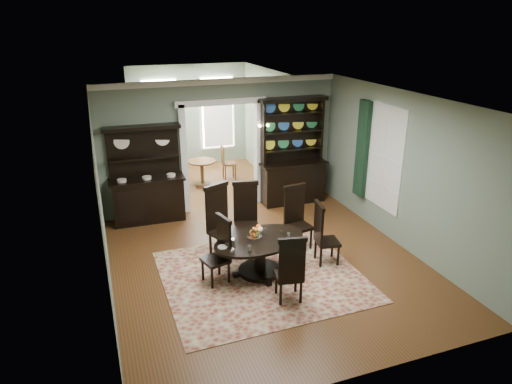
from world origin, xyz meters
The scene contains 19 objects.
room centered at (0.00, 0.04, 1.58)m, with size 5.51×6.01×3.01m.
parlor centered at (0.00, 5.53, 1.52)m, with size 3.51×3.50×3.01m.
doorway_trim centered at (0.00, 3.00, 1.62)m, with size 2.08×0.25×2.57m.
right_window centered at (2.69, 0.93, 1.60)m, with size 0.15×1.47×2.12m.
wall_sconce centered at (0.95, 2.85, 1.89)m, with size 0.27×0.21×0.21m.
rug centered at (-0.26, -0.35, 0.01)m, with size 3.35×2.99×0.01m, color maroon.
dining_table centered at (-0.25, -0.23, 0.46)m, with size 1.87×1.84×0.67m.
centerpiece centered at (-0.33, -0.17, 0.73)m, with size 1.31×0.84×0.21m.
chair_far_left centered at (-0.70, 0.67, 0.74)m, with size 0.68×0.66×1.41m.
chair_far_mid centered at (-0.14, 0.86, 0.69)m, with size 0.58×0.56×1.32m.
chair_far_right centered at (0.79, 0.52, 0.66)m, with size 0.52×0.50×1.25m.
chair_end_left centered at (-0.96, -0.22, 0.62)m, with size 0.51×0.52×1.17m.
chair_end_right centered at (0.94, -0.27, 0.62)m, with size 0.48×0.50×1.19m.
chair_near centered at (-0.11, -1.23, 0.62)m, with size 0.50×0.48×1.18m.
sideboard centered at (-1.78, 2.75, 0.74)m, with size 1.63×0.61×2.13m.
welsh_dresser centered at (1.67, 2.72, 0.92)m, with size 1.63×0.62×2.54m.
parlor_table centered at (-0.13, 4.57, 0.45)m, with size 0.74×0.74×0.68m.
parlor_chair_left centered at (-0.65, 4.90, 0.50)m, with size 0.40×0.39×0.94m.
parlor_chair_right centered at (0.63, 4.79, 0.52)m, with size 0.41×0.41×0.96m.
Camera 1 is at (-2.70, -6.84, 4.24)m, focal length 32.00 mm.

